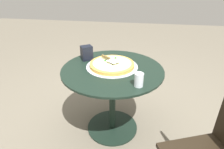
{
  "coord_description": "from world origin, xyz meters",
  "views": [
    {
      "loc": [
        1.49,
        0.23,
        1.42
      ],
      "look_at": [
        -0.04,
        -0.01,
        0.61
      ],
      "focal_mm": 30.3,
      "sensor_mm": 36.0,
      "label": 1
    }
  ],
  "objects_px": {
    "pizza_server": "(109,59)",
    "napkin_dispenser": "(87,53)",
    "patio_table": "(112,87)",
    "drinking_cup": "(139,80)",
    "pizza_on_tray": "(112,65)"
  },
  "relations": [
    {
      "from": "pizza_server",
      "to": "patio_table",
      "type": "bearing_deg",
      "value": 27.96
    },
    {
      "from": "pizza_on_tray",
      "to": "pizza_server",
      "type": "bearing_deg",
      "value": -139.08
    },
    {
      "from": "pizza_server",
      "to": "napkin_dispenser",
      "type": "xyz_separation_m",
      "value": [
        -0.09,
        -0.24,
        0.01
      ]
    },
    {
      "from": "pizza_on_tray",
      "to": "napkin_dispenser",
      "type": "bearing_deg",
      "value": -113.96
    },
    {
      "from": "drinking_cup",
      "to": "napkin_dispenser",
      "type": "distance_m",
      "value": 0.67
    },
    {
      "from": "pizza_on_tray",
      "to": "napkin_dispenser",
      "type": "distance_m",
      "value": 0.3
    },
    {
      "from": "pizza_server",
      "to": "drinking_cup",
      "type": "bearing_deg",
      "value": 39.38
    },
    {
      "from": "pizza_server",
      "to": "napkin_dispenser",
      "type": "height_order",
      "value": "napkin_dispenser"
    },
    {
      "from": "pizza_on_tray",
      "to": "drinking_cup",
      "type": "xyz_separation_m",
      "value": [
        0.3,
        0.25,
        0.04
      ]
    },
    {
      "from": "napkin_dispenser",
      "to": "drinking_cup",
      "type": "bearing_deg",
      "value": 106.14
    },
    {
      "from": "drinking_cup",
      "to": "patio_table",
      "type": "bearing_deg",
      "value": -138.02
    },
    {
      "from": "patio_table",
      "to": "pizza_server",
      "type": "bearing_deg",
      "value": -152.04
    },
    {
      "from": "drinking_cup",
      "to": "napkin_dispenser",
      "type": "height_order",
      "value": "napkin_dispenser"
    },
    {
      "from": "patio_table",
      "to": "pizza_on_tray",
      "type": "height_order",
      "value": "pizza_on_tray"
    },
    {
      "from": "patio_table",
      "to": "drinking_cup",
      "type": "distance_m",
      "value": 0.43
    }
  ]
}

